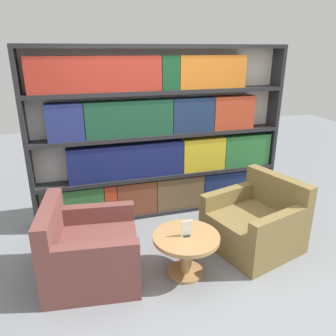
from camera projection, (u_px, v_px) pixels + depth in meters
ground_plane at (201, 274)px, 3.38m from camera, size 14.00×14.00×0.00m
bookshelf at (161, 138)px, 4.34m from camera, size 3.36×0.30×2.24m
armchair_left at (89, 252)px, 3.27m from camera, size 1.00×0.99×0.81m
armchair_right at (255, 224)px, 3.79m from camera, size 1.10×1.10×0.81m
coffee_table at (186, 247)px, 3.29m from camera, size 0.67×0.67×0.45m
table_sign at (186, 229)px, 3.22m from camera, size 0.11×0.06×0.17m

